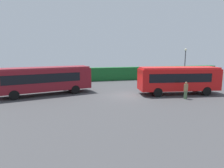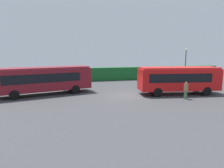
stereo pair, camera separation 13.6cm
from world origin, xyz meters
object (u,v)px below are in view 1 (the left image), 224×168
at_px(bus_red, 178,79).
at_px(person_left, 62,83).
at_px(traffic_cone, 181,81).
at_px(person_right, 186,90).
at_px(lamppost, 185,61).
at_px(bus_maroon, 45,79).
at_px(person_center, 153,82).

distance_m(bus_red, person_left, 14.19).
bearing_deg(traffic_cone, person_right, -121.36).
bearing_deg(person_left, bus_red, 64.05).
bearing_deg(lamppost, bus_maroon, -166.11).
relative_size(bus_red, traffic_cone, 15.64).
distance_m(person_center, lamppost, 10.43).
height_order(bus_maroon, lamppost, lamppost).
relative_size(traffic_cone, lamppost, 0.11).
bearing_deg(person_right, lamppost, -63.60).
distance_m(person_right, traffic_cone, 11.17).
height_order(bus_maroon, traffic_cone, bus_maroon).
bearing_deg(lamppost, person_right, -123.49).
bearing_deg(lamppost, bus_red, -127.62).
bearing_deg(lamppost, person_center, -145.98).
xyz_separation_m(person_right, traffic_cone, (5.80, 9.52, -0.65)).
xyz_separation_m(bus_maroon, bus_red, (14.89, -3.40, -0.01)).
height_order(bus_maroon, person_right, bus_maroon).
distance_m(traffic_cone, lamppost, 3.77).
relative_size(person_center, traffic_cone, 3.19).
distance_m(person_left, lamppost, 20.06).
height_order(bus_maroon, person_center, bus_maroon).
bearing_deg(person_center, traffic_cone, 22.44).
height_order(person_left, person_center, person_center).
relative_size(bus_maroon, person_center, 5.56).
xyz_separation_m(person_left, person_right, (12.35, -8.07, 0.02)).
relative_size(bus_red, person_center, 4.90).
relative_size(person_center, person_right, 1.07).
height_order(person_right, traffic_cone, person_right).
bearing_deg(bus_maroon, lamppost, 0.00).
bearing_deg(traffic_cone, person_left, -175.44).
xyz_separation_m(bus_maroon, person_right, (14.30, -5.73, -0.87)).
height_order(person_left, traffic_cone, person_left).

